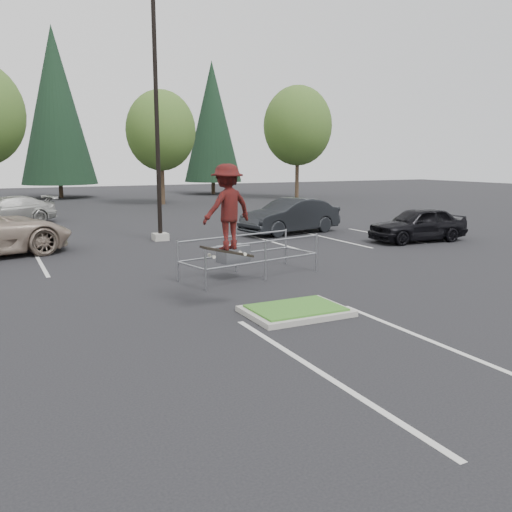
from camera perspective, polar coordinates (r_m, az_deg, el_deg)
name	(u,v)px	position (r m, az deg, el deg)	size (l,w,h in m)	color
ground	(296,314)	(12.06, 4.20, -6.09)	(120.00, 120.00, 0.00)	black
grass_median	(296,310)	(12.04, 4.20, -5.73)	(2.20, 1.60, 0.16)	gray
stall_lines	(158,270)	(16.95, -10.26, -1.45)	(22.62, 17.60, 0.01)	beige
light_pole	(157,129)	(22.90, -10.37, 12.99)	(0.70, 0.60, 10.12)	gray
decid_c	(161,133)	(41.57, -10.00, 12.63)	(5.12, 5.12, 8.38)	#38281C
decid_d	(297,128)	(46.91, 4.37, 13.26)	(5.76, 5.76, 9.43)	#38281C
conif_b	(56,106)	(50.99, -20.34, 14.60)	(6.38, 6.38, 14.50)	#38281C
conif_c	(212,122)	(53.42, -4.62, 13.88)	(5.50, 5.50, 12.50)	#38281C
cart_corral	(237,253)	(15.44, -1.98, 0.30)	(4.27, 2.26, 1.15)	gray
skateboarder	(227,208)	(11.97, -3.09, 5.10)	(1.36, 0.98, 2.11)	black
car_r_charc	(290,216)	(24.92, 3.64, 4.23)	(1.69, 4.83, 1.59)	black
car_r_black	(418,224)	(23.41, 16.70, 3.23)	(1.69, 4.19, 1.43)	black
car_far_silver	(7,210)	(31.19, -24.71, 4.38)	(2.02, 4.98, 1.45)	#A7A7A2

